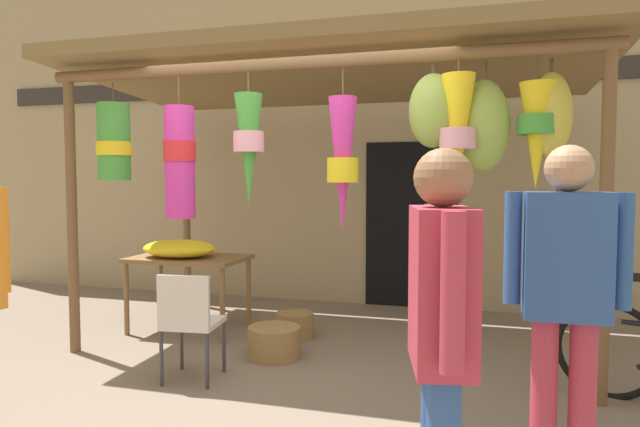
# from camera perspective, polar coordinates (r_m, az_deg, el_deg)

# --- Properties ---
(ground_plane) EXTENTS (30.00, 30.00, 0.00)m
(ground_plane) POSITION_cam_1_polar(r_m,az_deg,el_deg) (4.67, -2.43, -15.76)
(ground_plane) COLOR #756656
(shop_facade) EXTENTS (11.38, 0.29, 4.44)m
(shop_facade) POSITION_cam_1_polar(r_m,az_deg,el_deg) (6.96, 4.32, 9.07)
(shop_facade) COLOR #9E8966
(shop_facade) RESTS_ON ground_plane
(market_stall_canopy) EXTENTS (4.79, 2.51, 2.68)m
(market_stall_canopy) POSITION_cam_1_polar(r_m,az_deg,el_deg) (5.03, 1.93, 12.52)
(market_stall_canopy) COLOR brown
(market_stall_canopy) RESTS_ON ground_plane
(display_table) EXTENTS (1.15, 0.72, 0.76)m
(display_table) POSITION_cam_1_polar(r_m,az_deg,el_deg) (5.76, -13.49, -5.25)
(display_table) COLOR brown
(display_table) RESTS_ON ground_plane
(flower_heap_on_table) EXTENTS (0.76, 0.53, 0.18)m
(flower_heap_on_table) POSITION_cam_1_polar(r_m,az_deg,el_deg) (5.69, -14.34, -3.55)
(flower_heap_on_table) COLOR yellow
(flower_heap_on_table) RESTS_ON display_table
(folding_chair) EXTENTS (0.44, 0.44, 0.84)m
(folding_chair) POSITION_cam_1_polar(r_m,az_deg,el_deg) (4.33, -13.45, -10.45)
(folding_chair) COLOR beige
(folding_chair) RESTS_ON ground_plane
(wicker_basket_by_table) EXTENTS (0.37, 0.37, 0.25)m
(wicker_basket_by_table) POSITION_cam_1_polar(r_m,az_deg,el_deg) (5.48, -2.65, -11.51)
(wicker_basket_by_table) COLOR olive
(wicker_basket_by_table) RESTS_ON ground_plane
(wicker_basket_spare) EXTENTS (0.45, 0.45, 0.27)m
(wicker_basket_spare) POSITION_cam_1_polar(r_m,az_deg,el_deg) (4.90, -4.80, -13.19)
(wicker_basket_spare) COLOR olive
(wicker_basket_spare) RESTS_ON ground_plane
(vendor_in_orange) EXTENTS (0.59, 0.23, 1.71)m
(vendor_in_orange) POSITION_cam_1_polar(r_m,az_deg,el_deg) (3.01, 24.20, -6.79)
(vendor_in_orange) COLOR #B23347
(vendor_in_orange) RESTS_ON ground_plane
(passerby_at_right) EXTENTS (0.29, 0.58, 1.66)m
(passerby_at_right) POSITION_cam_1_polar(r_m,az_deg,el_deg) (2.20, 12.49, -11.25)
(passerby_at_right) COLOR #2D5193
(passerby_at_right) RESTS_ON ground_plane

